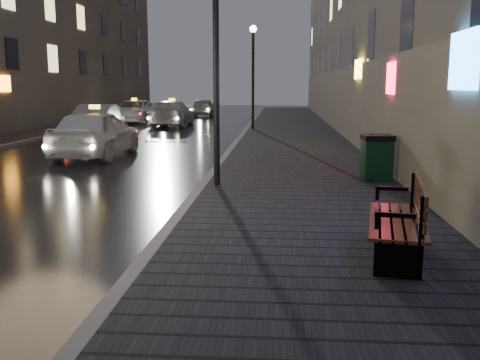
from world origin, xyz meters
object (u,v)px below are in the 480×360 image
(taxi_near, at_px, (96,133))
(car_far, at_px, (203,107))
(taxi_far, at_px, (135,111))
(bench, at_px, (403,219))
(lamp_near, at_px, (216,36))
(car_left_mid, at_px, (96,121))
(lamp_far, at_px, (253,64))
(trash_bin, at_px, (377,157))
(taxi_mid, at_px, (172,113))

(taxi_near, xyz_separation_m, car_far, (0.24, 23.98, -0.11))
(taxi_far, bearing_deg, bench, -64.94)
(lamp_near, height_order, car_left_mid, lamp_near)
(car_left_mid, distance_m, car_far, 17.10)
(lamp_far, bearing_deg, trash_bin, -75.87)
(lamp_far, bearing_deg, taxi_mid, 143.29)
(trash_bin, xyz_separation_m, taxi_mid, (-8.84, 18.82, 0.05))
(taxi_mid, xyz_separation_m, car_far, (0.47, 9.83, -0.05))
(taxi_near, bearing_deg, taxi_far, -77.83)
(trash_bin, bearing_deg, car_far, 103.57)
(bench, bearing_deg, lamp_near, 131.46)
(lamp_far, xyz_separation_m, car_far, (-4.58, 13.60, -2.78))
(lamp_far, relative_size, trash_bin, 4.81)
(taxi_far, bearing_deg, lamp_near, -67.24)
(trash_bin, distance_m, taxi_mid, 20.80)
(bench, bearing_deg, taxi_near, 136.49)
(lamp_near, distance_m, taxi_far, 24.48)
(taxi_near, distance_m, car_left_mid, 7.52)
(lamp_near, height_order, taxi_near, lamp_near)
(lamp_far, relative_size, taxi_far, 1.01)
(car_left_mid, bearing_deg, taxi_mid, 70.50)
(lamp_far, height_order, car_left_mid, lamp_far)
(taxi_near, xyz_separation_m, taxi_mid, (-0.24, 14.15, -0.06))
(lamp_near, relative_size, taxi_mid, 1.02)
(lamp_near, height_order, lamp_far, same)
(car_far, bearing_deg, taxi_mid, 84.27)
(taxi_far, bearing_deg, taxi_mid, -41.67)
(taxi_near, bearing_deg, lamp_near, 131.61)
(car_far, bearing_deg, lamp_far, 105.62)
(car_left_mid, bearing_deg, lamp_far, 22.36)
(bench, relative_size, taxi_mid, 0.41)
(lamp_far, height_order, bench, lamp_far)
(trash_bin, bearing_deg, taxi_near, 148.76)
(taxi_near, distance_m, taxi_far, 17.60)
(lamp_near, distance_m, car_left_mid, 14.91)
(bench, bearing_deg, car_far, 112.44)
(car_left_mid, xyz_separation_m, taxi_mid, (2.24, 7.05, -0.01))
(lamp_far, bearing_deg, car_left_mid, -155.76)
(taxi_mid, bearing_deg, trash_bin, 114.39)
(taxi_near, relative_size, car_left_mid, 1.04)
(bench, height_order, trash_bin, trash_bin)
(taxi_far, xyz_separation_m, car_far, (3.63, 6.71, -0.02))
(lamp_far, height_order, trash_bin, lamp_far)
(trash_bin, bearing_deg, taxi_mid, 112.45)
(lamp_near, bearing_deg, taxi_far, 109.73)
(lamp_far, height_order, taxi_mid, lamp_far)
(lamp_far, distance_m, trash_bin, 15.77)
(lamp_far, distance_m, car_far, 14.62)
(lamp_far, height_order, car_far, lamp_far)
(taxi_near, bearing_deg, lamp_far, -113.83)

